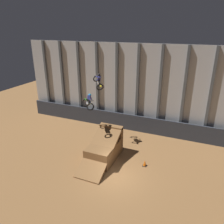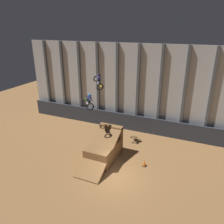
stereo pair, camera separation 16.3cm
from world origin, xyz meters
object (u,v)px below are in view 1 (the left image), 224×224
dirt_ramp (105,149)px  rider_bike_left_air (98,81)px  rider_bike_right_air (89,102)px  traffic_cone_near_ramp (145,163)px

dirt_ramp → rider_bike_left_air: size_ratio=3.19×
dirt_ramp → rider_bike_right_air: bearing=166.8°
dirt_ramp → traffic_cone_near_ramp: 3.92m
traffic_cone_near_ramp → rider_bike_left_air: bearing=154.5°
dirt_ramp → rider_bike_left_air: 6.64m
rider_bike_left_air → traffic_cone_near_ramp: rider_bike_left_air is taller
rider_bike_left_air → rider_bike_right_air: (0.19, -2.50, -1.41)m
rider_bike_left_air → rider_bike_right_air: size_ratio=0.98×
rider_bike_left_air → traffic_cone_near_ramp: (5.82, -2.78, -6.31)m
rider_bike_left_air → traffic_cone_near_ramp: bearing=-66.6°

